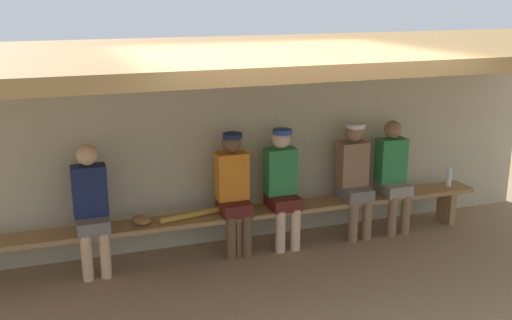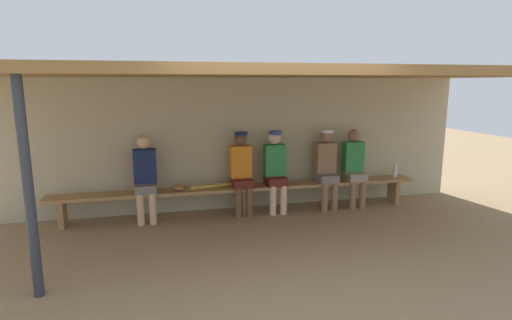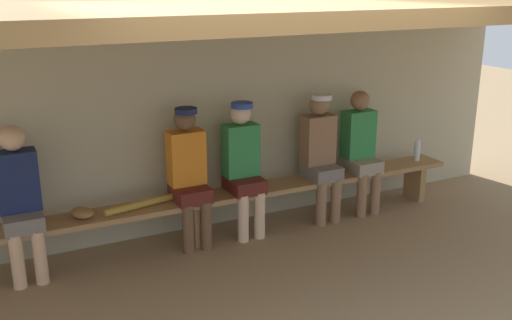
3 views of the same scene
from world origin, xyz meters
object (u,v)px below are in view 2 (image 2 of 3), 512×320
object	(u,v)px
player_in_white	(241,169)
player_shirtless_tan	(326,165)
player_middle	(275,167)
player_rightmost	(354,164)
player_in_red	(145,175)
support_post	(28,190)
water_bottle_orange	(395,171)
baseball_bat	(216,186)
baseball_glove_dark_brown	(178,187)
bench	(243,191)

from	to	relation	value
player_in_white	player_shirtless_tan	bearing A→B (deg)	0.00
player_middle	player_rightmost	size ratio (longest dim) A/B	1.01
player_in_red	player_middle	size ratio (longest dim) A/B	0.99
player_middle	player_shirtless_tan	distance (m)	0.90
support_post	water_bottle_orange	bearing A→B (deg)	21.74
player_shirtless_tan	player_middle	bearing A→B (deg)	180.00
player_rightmost	baseball_bat	xyz separation A→B (m)	(-2.41, -0.00, -0.24)
player_in_white	water_bottle_orange	xyz separation A→B (m)	(2.80, 0.01, -0.17)
player_in_red	water_bottle_orange	size ratio (longest dim) A/B	5.49
player_in_white	player_rightmost	bearing A→B (deg)	-0.01
player_shirtless_tan	baseball_glove_dark_brown	size ratio (longest dim) A/B	5.60
support_post	water_bottle_orange	xyz separation A→B (m)	(5.31, 2.12, -0.52)
support_post	baseball_glove_dark_brown	size ratio (longest dim) A/B	9.17
support_post	player_shirtless_tan	size ratio (longest dim) A/B	1.64
support_post	bench	world-z (taller)	support_post
support_post	baseball_bat	bearing A→B (deg)	45.15
player_shirtless_tan	player_rightmost	xyz separation A→B (m)	(0.51, -0.00, -0.02)
player_middle	bench	bearing A→B (deg)	-179.62
support_post	player_rightmost	size ratio (longest dim) A/B	1.65
player_shirtless_tan	water_bottle_orange	size ratio (longest dim) A/B	5.53
support_post	bench	size ratio (longest dim) A/B	0.37
support_post	water_bottle_orange	distance (m)	5.74
bench	baseball_glove_dark_brown	distance (m)	1.05
player_shirtless_tan	baseball_bat	bearing A→B (deg)	-179.89
player_in_white	water_bottle_orange	distance (m)	2.80
baseball_bat	player_shirtless_tan	bearing A→B (deg)	-11.12
player_shirtless_tan	water_bottle_orange	bearing A→B (deg)	0.64
water_bottle_orange	baseball_bat	world-z (taller)	water_bottle_orange
bench	baseball_glove_dark_brown	world-z (taller)	baseball_glove_dark_brown
support_post	water_bottle_orange	world-z (taller)	support_post
player_middle	water_bottle_orange	xyz separation A→B (m)	(2.23, 0.01, -0.17)
bench	player_shirtless_tan	distance (m)	1.48
player_in_red	player_middle	world-z (taller)	player_middle
bench	player_rightmost	bearing A→B (deg)	0.09
bench	player_rightmost	xyz separation A→B (m)	(1.95, 0.00, 0.34)
support_post	player_in_red	size ratio (longest dim) A/B	1.65
player_in_red	baseball_glove_dark_brown	xyz separation A→B (m)	(0.49, -0.01, -0.22)
player_shirtless_tan	player_in_white	xyz separation A→B (m)	(-1.47, 0.00, 0.00)
player_in_red	player_rightmost	size ratio (longest dim) A/B	1.00
player_rightmost	player_shirtless_tan	bearing A→B (deg)	179.95
baseball_glove_dark_brown	baseball_bat	distance (m)	0.58
bench	baseball_glove_dark_brown	xyz separation A→B (m)	(-1.04, -0.01, 0.12)
support_post	bench	distance (m)	3.38
player_middle	player_in_white	world-z (taller)	same
player_middle	baseball_bat	distance (m)	1.03
support_post	baseball_glove_dark_brown	bearing A→B (deg)	54.27
player_in_red	player_in_white	bearing A→B (deg)	0.02
player_rightmost	bench	bearing A→B (deg)	-179.91
bench	player_in_red	size ratio (longest dim) A/B	4.49
player_rightmost	baseball_bat	size ratio (longest dim) A/B	1.62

